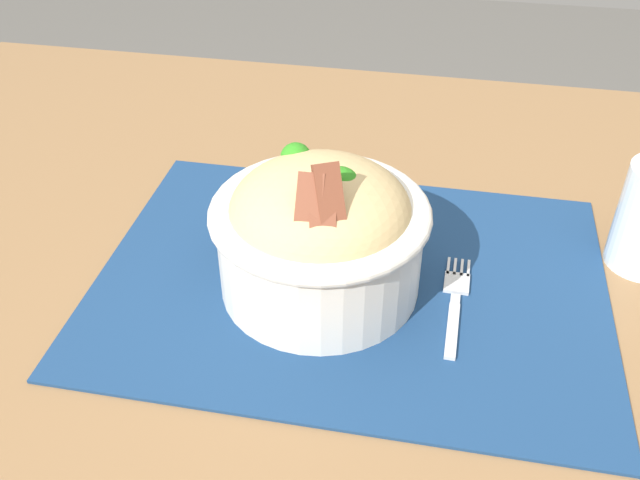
{
  "coord_description": "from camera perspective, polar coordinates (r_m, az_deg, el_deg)",
  "views": [
    {
      "loc": [
        0.07,
        -0.49,
        1.16
      ],
      "look_at": [
        -0.02,
        -0.02,
        0.79
      ],
      "focal_mm": 40.12,
      "sensor_mm": 36.0,
      "label": 1
    }
  ],
  "objects": [
    {
      "name": "fork",
      "position": [
        0.63,
        10.73,
        -4.75
      ],
      "size": [
        0.02,
        0.13,
        0.0
      ],
      "color": "silver",
      "rests_on": "placemat"
    },
    {
      "name": "table",
      "position": [
        0.7,
        1.64,
        -7.05
      ],
      "size": [
        1.19,
        0.88,
        0.74
      ],
      "color": "olive",
      "rests_on": "ground_plane"
    },
    {
      "name": "bowl",
      "position": [
        0.59,
        0.0,
        0.81
      ],
      "size": [
        0.18,
        0.18,
        0.14
      ],
      "color": "silver",
      "rests_on": "placemat"
    },
    {
      "name": "placemat",
      "position": [
        0.64,
        2.48,
        -3.18
      ],
      "size": [
        0.45,
        0.33,
        0.0
      ],
      "primitive_type": "cube",
      "rotation": [
        0.0,
        0.0,
        0.0
      ],
      "color": "navy",
      "rests_on": "table"
    }
  ]
}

